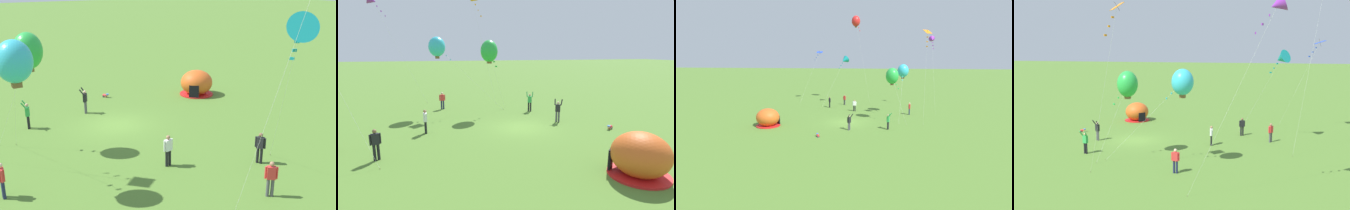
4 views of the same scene
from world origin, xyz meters
TOP-DOWN VIEW (x-y plane):
  - ground_plane at (0.00, 0.00)m, footprint 300.00×300.00m
  - popup_tent at (-8.96, -2.81)m, footprint 2.81×2.81m
  - toddler_crawling at (-2.17, -6.29)m, footprint 0.42×0.54m
  - person_arms_raised at (5.07, -2.58)m, footprint 0.61×0.71m
  - person_far_back at (-1.70, 12.06)m, footprint 0.48×0.43m
  - person_near_tent at (-3.79, 9.40)m, footprint 0.38×0.54m
  - person_flying_kite at (0.76, -3.43)m, footprint 0.67×0.72m
  - person_watching_sky at (8.34, 5.55)m, footprint 0.26×0.59m
  - person_strolling at (0.44, 6.99)m, footprint 0.59×0.28m
  - kite_cyan at (7.28, 5.83)m, footprint 1.63×6.92m
  - kite_teal at (-1.80, 12.75)m, footprint 4.17×4.64m
  - kite_green at (5.56, 1.26)m, footprint 2.54×2.75m

SIDE VIEW (x-z plane):
  - ground_plane at x=0.00m, z-range 0.00..0.00m
  - toddler_crawling at x=-2.17m, z-range 0.02..0.34m
  - person_far_back at x=-1.70m, z-range 0.10..1.82m
  - person_near_tent at x=-3.79m, z-range 0.10..1.82m
  - person_watching_sky at x=8.34m, z-range 0.10..1.82m
  - person_strolling at x=0.44m, z-range 0.10..1.82m
  - popup_tent at x=-8.96m, z-range -0.05..2.05m
  - person_arms_raised at x=5.07m, z-range 0.05..1.94m
  - person_flying_kite at x=0.76m, z-range 0.05..1.94m
  - kite_green at x=5.56m, z-range 2.37..9.12m
  - kite_cyan at x=7.28m, z-range 2.61..9.68m
  - kite_teal at x=-1.80m, z-range 3.37..11.62m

